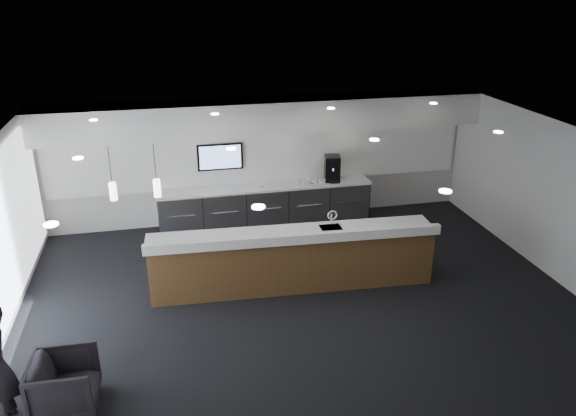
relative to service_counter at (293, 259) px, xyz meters
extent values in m
plane|color=black|center=(0.04, -0.61, -0.57)|extent=(10.00, 10.00, 0.00)
cube|color=black|center=(0.04, -0.61, 2.43)|extent=(10.00, 8.00, 0.02)
cube|color=silver|center=(0.04, 3.39, 0.93)|extent=(10.00, 0.02, 3.00)
cube|color=silver|center=(5.04, -0.61, 0.93)|extent=(0.02, 8.00, 3.00)
cube|color=white|center=(0.04, 2.94, 2.08)|extent=(10.00, 0.90, 0.70)
cube|color=white|center=(0.04, 3.36, 1.03)|extent=(9.80, 0.06, 1.40)
cube|color=gray|center=(0.04, 3.03, -0.12)|extent=(5.00, 0.60, 0.90)
cube|color=white|center=(0.04, 3.03, 0.35)|extent=(5.06, 0.66, 0.05)
cylinder|color=silver|center=(-1.96, 2.71, -0.08)|extent=(0.60, 0.02, 0.02)
cylinder|color=silver|center=(-0.96, 2.71, -0.08)|extent=(0.60, 0.02, 0.02)
cylinder|color=silver|center=(0.04, 2.71, -0.08)|extent=(0.60, 0.02, 0.02)
cylinder|color=silver|center=(1.04, 2.71, -0.08)|extent=(0.60, 0.02, 0.02)
cylinder|color=silver|center=(2.04, 2.71, -0.08)|extent=(0.60, 0.02, 0.02)
cube|color=black|center=(-0.96, 3.30, 1.08)|extent=(1.05, 0.07, 0.62)
cube|color=blue|center=(-0.96, 3.26, 1.08)|extent=(0.95, 0.01, 0.54)
cylinder|color=beige|center=(-2.36, 0.19, 1.68)|extent=(0.12, 0.12, 0.30)
cylinder|color=beige|center=(-3.06, 0.19, 1.68)|extent=(0.12, 0.12, 0.30)
cube|color=#55371C|center=(0.00, 0.01, -0.05)|extent=(5.32, 1.04, 1.05)
cube|color=white|center=(0.00, 0.01, 0.51)|extent=(5.40, 1.12, 0.06)
cube|color=white|center=(-0.02, -0.40, 0.60)|extent=(5.36, 0.42, 0.18)
cylinder|color=silver|center=(0.75, 0.07, 0.68)|extent=(0.04, 0.04, 0.28)
torus|color=silver|center=(0.75, 0.01, 0.82)|extent=(0.19, 0.04, 0.19)
cube|color=black|center=(1.68, 3.05, 0.69)|extent=(0.42, 0.46, 0.62)
cube|color=silver|center=(1.68, 2.83, 0.39)|extent=(0.22, 0.12, 0.02)
cube|color=white|center=(-0.03, 2.97, 0.48)|extent=(0.15, 0.05, 0.20)
cube|color=white|center=(1.17, 2.95, 0.49)|extent=(0.17, 0.05, 0.23)
imported|color=black|center=(-3.76, -2.52, -0.18)|extent=(0.88, 0.86, 0.78)
imported|color=white|center=(1.64, 2.94, 0.43)|extent=(0.11, 0.11, 0.10)
imported|color=white|center=(1.50, 2.94, 0.43)|extent=(0.16, 0.16, 0.10)
imported|color=white|center=(1.36, 2.94, 0.43)|extent=(0.14, 0.14, 0.10)
imported|color=white|center=(1.22, 2.94, 0.43)|extent=(0.14, 0.14, 0.10)
imported|color=white|center=(1.08, 2.94, 0.43)|extent=(0.15, 0.15, 0.10)
imported|color=white|center=(0.94, 2.94, 0.43)|extent=(0.12, 0.12, 0.10)
imported|color=white|center=(0.80, 2.94, 0.43)|extent=(0.16, 0.16, 0.10)
camera|label=1|loc=(-2.16, -9.15, 4.89)|focal=35.00mm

